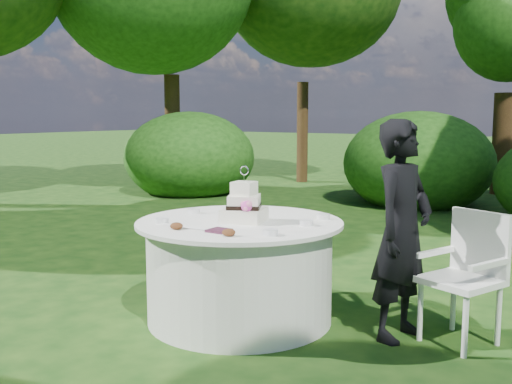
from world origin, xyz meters
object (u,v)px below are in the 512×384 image
at_px(cake, 244,207).
at_px(chair, 468,268).
at_px(guest, 402,230).
at_px(table, 240,270).
at_px(napkins, 219,231).

relative_size(cake, chair, 0.47).
height_order(guest, chair, guest).
height_order(cake, chair, cake).
bearing_deg(guest, table, 115.20).
relative_size(table, cake, 3.70).
bearing_deg(cake, table, 175.32).
distance_m(napkins, table, 0.59).
height_order(table, chair, chair).
bearing_deg(napkins, cake, 101.05).
distance_m(napkins, cake, 0.44).
relative_size(table, chair, 1.72).
distance_m(guest, table, 1.26).
bearing_deg(cake, chair, 19.05).
distance_m(napkins, chair, 1.74).
xyz_separation_m(napkins, cake, (-0.08, 0.42, 0.10)).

